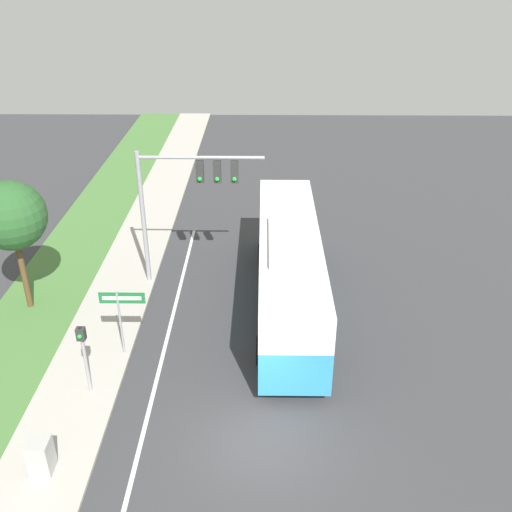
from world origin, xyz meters
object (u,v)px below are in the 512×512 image
at_px(pedestrian_signal, 84,349).
at_px(utility_cabinet, 41,456).
at_px(signal_gantry, 184,190).
at_px(street_sign, 121,310).
at_px(bus, 289,265).

relative_size(pedestrian_signal, utility_cabinet, 2.45).
bearing_deg(signal_gantry, pedestrian_signal, -108.65).
distance_m(signal_gantry, street_sign, 6.17).
bearing_deg(pedestrian_signal, utility_cabinet, -97.37).
bearing_deg(utility_cabinet, pedestrian_signal, 82.63).
relative_size(signal_gantry, pedestrian_signal, 2.30).
xyz_separation_m(bus, utility_cabinet, (-7.38, -8.86, -1.38)).
bearing_deg(pedestrian_signal, bus, 38.13).
height_order(pedestrian_signal, street_sign, street_sign).
distance_m(pedestrian_signal, street_sign, 2.24).
relative_size(street_sign, utility_cabinet, 2.55).
relative_size(signal_gantry, street_sign, 2.21).
height_order(signal_gantry, utility_cabinet, signal_gantry).
distance_m(pedestrian_signal, utility_cabinet, 3.64).
bearing_deg(pedestrian_signal, street_sign, 68.89).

